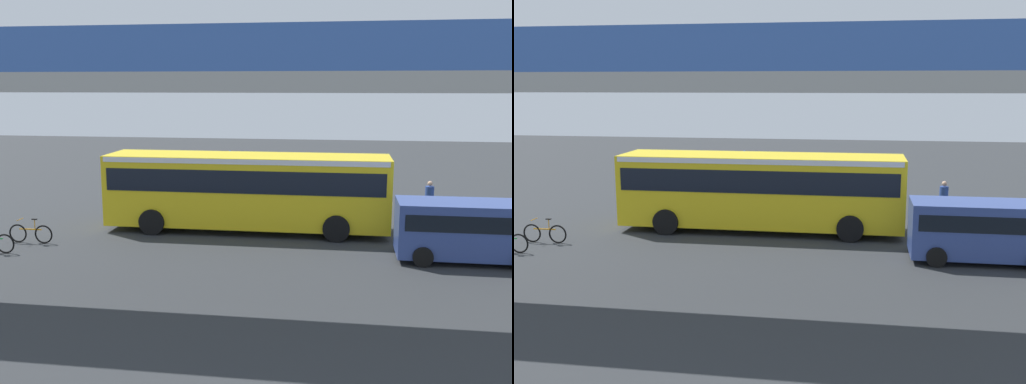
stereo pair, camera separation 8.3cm
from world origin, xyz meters
TOP-DOWN VIEW (x-y plane):
  - ground at (0.00, 0.00)m, footprint 80.00×80.00m
  - city_bus at (-0.98, 1.18)m, footprint 11.54×2.85m
  - parked_van at (-9.15, 4.23)m, footprint 4.80×2.17m
  - bicycle_orange at (6.87, 4.37)m, footprint 1.77×0.44m
  - pedestrian at (-8.69, -1.71)m, footprint 0.38×0.38m
  - traffic_sign at (0.62, -3.21)m, footprint 0.08×0.60m
  - lane_dash_leftmost at (-4.00, -2.19)m, footprint 2.00×0.20m
  - lane_dash_left at (0.00, -2.19)m, footprint 2.00×0.20m
  - lane_dash_centre at (4.00, -2.19)m, footprint 2.00×0.20m
  - pedestrian_overpass at (0.00, 9.37)m, footprint 27.91×2.60m

SIDE VIEW (x-z plane):
  - ground at x=0.00m, z-range 0.00..0.00m
  - lane_dash_leftmost at x=-4.00m, z-range 0.00..0.01m
  - lane_dash_left at x=0.00m, z-range 0.00..0.01m
  - lane_dash_centre at x=4.00m, z-range 0.00..0.01m
  - bicycle_orange at x=6.87m, z-range -0.11..0.85m
  - pedestrian at x=-8.69m, z-range -0.01..1.78m
  - parked_van at x=-9.15m, z-range 0.16..2.21m
  - city_bus at x=-0.98m, z-range 0.31..3.46m
  - traffic_sign at x=0.62m, z-range 0.49..3.29m
  - pedestrian_overpass at x=0.00m, z-range 1.84..9.21m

